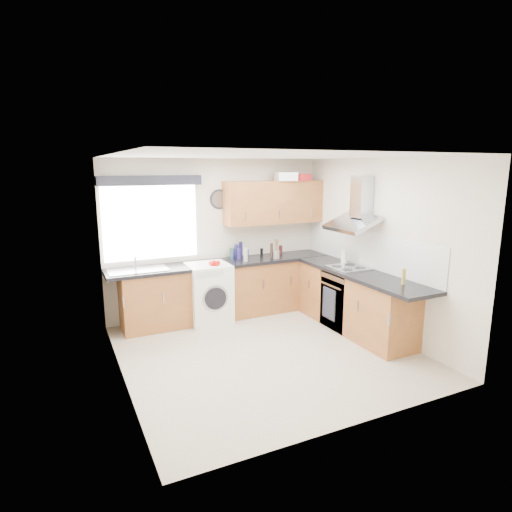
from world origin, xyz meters
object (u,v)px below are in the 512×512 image
upper_cabinets (274,202)px  oven (347,299)px  washing_machine (209,293)px  extractor_hood (357,209)px

upper_cabinets → oven: bearing=-67.5°
upper_cabinets → washing_machine: 1.85m
oven → washing_machine: bearing=148.6°
extractor_hood → washing_machine: bearing=149.9°
upper_cabinets → washing_machine: bearing=-169.8°
oven → washing_machine: 2.11m
extractor_hood → oven: bearing=180.0°
extractor_hood → upper_cabinets: size_ratio=0.46×
upper_cabinets → washing_machine: upper_cabinets is taller
washing_machine → oven: bearing=-30.4°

